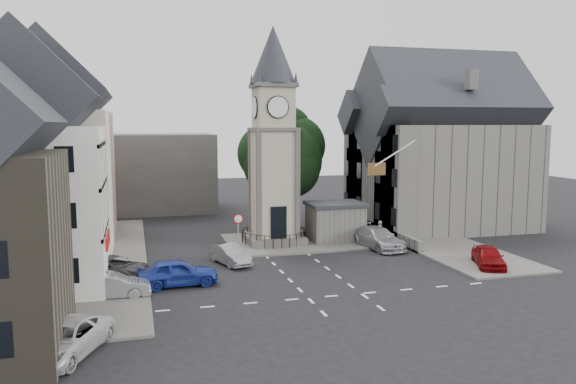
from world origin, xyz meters
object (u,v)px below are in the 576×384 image
object	(u,v)px
clock_tower	(273,137)
stone_shelter	(335,222)
car_west_blue	(177,272)
pedestrian	(380,232)
car_east_red	(488,257)

from	to	relation	value
clock_tower	stone_shelter	distance (m)	8.15
car_west_blue	pedestrian	world-z (taller)	pedestrian
pedestrian	clock_tower	bearing A→B (deg)	-36.35
stone_shelter	pedestrian	size ratio (longest dim) A/B	2.55
clock_tower	car_west_blue	world-z (taller)	clock_tower
car_west_blue	stone_shelter	bearing A→B (deg)	-58.04
car_east_red	pedestrian	world-z (taller)	pedestrian
car_west_blue	car_east_red	world-z (taller)	car_west_blue
stone_shelter	car_east_red	xyz separation A→B (m)	(6.70, -9.99, -0.85)
clock_tower	stone_shelter	xyz separation A→B (m)	(4.80, -0.49, -6.57)
car_east_red	car_west_blue	bearing A→B (deg)	-160.09
stone_shelter	car_west_blue	world-z (taller)	stone_shelter
car_west_blue	pedestrian	size ratio (longest dim) A/B	2.71
stone_shelter	car_west_blue	distance (m)	15.55
stone_shelter	pedestrian	distance (m)	3.48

